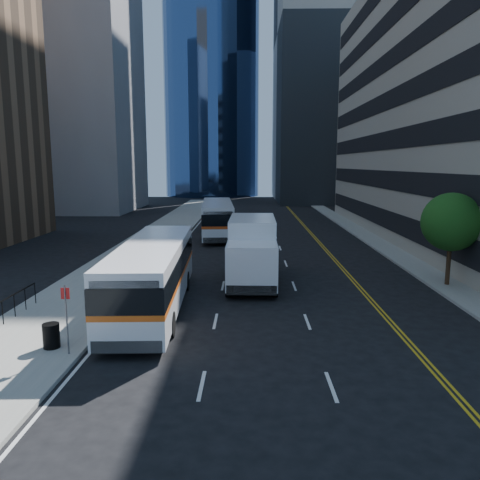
{
  "coord_description": "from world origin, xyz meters",
  "views": [
    {
      "loc": [
        -2.06,
        -17.51,
        6.77
      ],
      "look_at": [
        -2.52,
        6.86,
        2.8
      ],
      "focal_mm": 35.0,
      "sensor_mm": 36.0,
      "label": 1
    }
  ],
  "objects": [
    {
      "name": "bus_front",
      "position": [
        -6.51,
        3.72,
        1.72
      ],
      "size": [
        3.22,
        12.35,
        3.16
      ],
      "rotation": [
        0.0,
        0.0,
        0.05
      ],
      "color": "white",
      "rests_on": "ground"
    },
    {
      "name": "sidewalk_west",
      "position": [
        -10.5,
        25.0,
        0.07
      ],
      "size": [
        5.0,
        90.0,
        0.15
      ],
      "primitive_type": "cube",
      "color": "gray",
      "rests_on": "ground"
    },
    {
      "name": "midrise_west",
      "position": [
        -28.0,
        52.0,
        17.5
      ],
      "size": [
        18.0,
        18.0,
        35.0
      ],
      "primitive_type": "cube",
      "color": "gray",
      "rests_on": "ground"
    },
    {
      "name": "box_truck",
      "position": [
        -1.86,
        8.83,
        1.92
      ],
      "size": [
        2.76,
        7.66,
        3.65
      ],
      "rotation": [
        0.0,
        0.0,
        -0.01
      ],
      "color": "white",
      "rests_on": "ground"
    },
    {
      "name": "sidewalk_east",
      "position": [
        9.0,
        25.0,
        0.07
      ],
      "size": [
        2.0,
        90.0,
        0.15
      ],
      "primitive_type": "cube",
      "color": "gray",
      "rests_on": "ground"
    },
    {
      "name": "glass_tower",
      "position": [
        -10.0,
        85.0,
        40.0
      ],
      "size": [
        20.0,
        20.0,
        80.0
      ],
      "primitive_type": "cylinder",
      "color": "navy",
      "rests_on": "ground"
    },
    {
      "name": "street_tree",
      "position": [
        9.0,
        8.0,
        3.64
      ],
      "size": [
        3.2,
        3.2,
        5.1
      ],
      "color": "#332114",
      "rests_on": "sidewalk_east"
    },
    {
      "name": "ground",
      "position": [
        0.0,
        0.0,
        0.0
      ],
      "size": [
        160.0,
        160.0,
        0.0
      ],
      "primitive_type": "plane",
      "color": "black",
      "rests_on": "ground"
    },
    {
      "name": "bus_rear",
      "position": [
        -5.03,
        26.54,
        1.75
      ],
      "size": [
        3.63,
        12.62,
        3.21
      ],
      "rotation": [
        0.0,
        0.0,
        0.07
      ],
      "color": "silver",
      "rests_on": "ground"
    },
    {
      "name": "trash_can",
      "position": [
        -9.24,
        -1.43,
        0.6
      ],
      "size": [
        0.76,
        0.76,
        0.9
      ],
      "primitive_type": "cylinder",
      "rotation": [
        0.0,
        0.0,
        -0.31
      ],
      "color": "black",
      "rests_on": "sidewalk_west"
    },
    {
      "name": "office_tower_north",
      "position": [
        18.0,
        72.0,
        30.0
      ],
      "size": [
        30.0,
        28.0,
        60.0
      ],
      "primitive_type": "cube",
      "color": "gray",
      "rests_on": "ground"
    }
  ]
}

